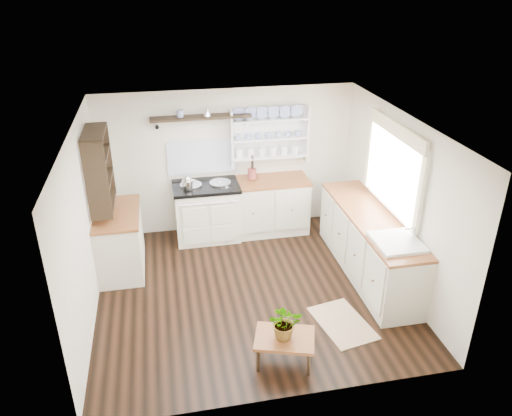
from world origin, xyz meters
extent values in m
cube|color=black|center=(0.00, 0.00, 0.00)|extent=(4.00, 3.80, 0.01)
cube|color=silver|center=(0.00, 1.90, 1.15)|extent=(4.00, 0.02, 2.30)
cube|color=silver|center=(2.00, 0.00, 1.15)|extent=(0.02, 3.80, 2.30)
cube|color=silver|center=(-2.00, 0.00, 1.15)|extent=(0.02, 3.80, 2.30)
cube|color=white|center=(0.00, 0.00, 2.30)|extent=(4.00, 3.80, 0.01)
cube|color=white|center=(1.96, 0.15, 1.50)|extent=(0.04, 1.40, 1.00)
cube|color=white|center=(1.94, 0.15, 1.50)|extent=(0.02, 1.50, 1.10)
cube|color=#FFF1CB|center=(1.92, 0.15, 2.08)|extent=(0.04, 1.55, 0.18)
cube|color=#EEE7CE|center=(-0.40, 1.57, 0.43)|extent=(0.98, 0.64, 0.86)
cube|color=black|center=(-0.40, 1.57, 0.89)|extent=(1.02, 0.68, 0.05)
cylinder|color=silver|center=(-0.62, 1.57, 0.93)|extent=(0.33, 0.33, 0.03)
cylinder|color=silver|center=(-0.17, 1.57, 0.93)|extent=(0.33, 0.33, 0.03)
cylinder|color=silver|center=(-0.40, 1.21, 0.76)|extent=(0.88, 0.02, 0.02)
cube|color=beige|center=(0.60, 1.60, 0.44)|extent=(1.25, 0.60, 0.88)
cube|color=brown|center=(0.60, 1.60, 0.88)|extent=(1.27, 0.63, 0.04)
cube|color=beige|center=(1.70, 0.10, 0.44)|extent=(0.60, 2.40, 0.88)
cube|color=brown|center=(1.70, 0.10, 0.88)|extent=(0.62, 2.43, 0.04)
cube|color=white|center=(1.70, -0.65, 0.80)|extent=(0.55, 0.60, 0.28)
cylinder|color=silver|center=(1.90, -0.65, 1.00)|extent=(0.02, 0.02, 0.22)
cube|color=beige|center=(-1.70, 0.90, 0.44)|extent=(0.60, 1.10, 0.88)
cube|color=brown|center=(-1.70, 0.90, 0.88)|extent=(0.62, 1.13, 0.04)
cube|color=white|center=(0.65, 1.88, 1.55)|extent=(1.20, 0.03, 0.90)
cube|color=white|center=(0.65, 1.79, 1.55)|extent=(1.20, 0.22, 0.02)
cylinder|color=navy|center=(0.65, 1.80, 1.82)|extent=(0.20, 0.02, 0.20)
cube|color=black|center=(-0.40, 1.77, 1.92)|extent=(1.50, 0.24, 0.04)
cone|color=black|center=(-1.05, 1.84, 1.81)|extent=(0.06, 0.20, 0.06)
cone|color=black|center=(0.25, 1.84, 1.81)|extent=(0.06, 0.20, 0.06)
cube|color=black|center=(-1.84, 0.90, 1.55)|extent=(0.28, 0.80, 1.05)
cylinder|color=brown|center=(0.35, 1.68, 0.99)|extent=(0.14, 0.14, 0.16)
cube|color=brown|center=(0.11, -1.40, 0.33)|extent=(0.75, 0.63, 0.04)
cylinder|color=black|center=(-0.20, -1.49, 0.15)|extent=(0.04, 0.04, 0.31)
cylinder|color=black|center=(-0.09, -1.15, 0.15)|extent=(0.04, 0.04, 0.31)
cylinder|color=black|center=(0.32, -1.65, 0.15)|extent=(0.04, 0.04, 0.31)
cylinder|color=black|center=(0.42, -1.31, 0.15)|extent=(0.04, 0.04, 0.31)
imported|color=#3F7233|center=(0.11, -1.40, 0.54)|extent=(0.39, 0.35, 0.40)
cube|color=#9C875A|center=(0.98, -0.92, 0.01)|extent=(0.70, 0.94, 0.02)
camera|label=1|loc=(-1.02, -5.47, 3.96)|focal=35.00mm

